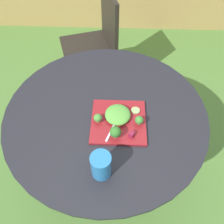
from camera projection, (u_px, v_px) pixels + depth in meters
The scene contains 12 objects.
ground_plane at pixel (108, 171), 1.82m from camera, with size 12.00×12.00×0.00m, color #4C7533.
patio_table at pixel (107, 134), 1.40m from camera, with size 1.06×1.06×0.74m.
patio_chair at pixel (97, 37), 2.01m from camera, with size 0.56×0.56×0.90m.
salad_plate at pixel (118, 121), 1.19m from camera, with size 0.27×0.27×0.01m, color maroon.
drinking_glass at pixel (101, 166), 0.98m from camera, with size 0.09×0.09×0.13m.
fork at pixel (113, 126), 1.15m from camera, with size 0.07×0.15×0.00m.
lettuce_mound at pixel (118, 115), 1.18m from camera, with size 0.13×0.13×0.04m, color #519338.
broccoli_floret_0 at pixel (98, 118), 1.15m from camera, with size 0.04×0.04×0.05m.
broccoli_floret_1 at pixel (139, 120), 1.15m from camera, with size 0.04×0.04×0.05m.
broccoli_floret_2 at pixel (115, 132), 1.09m from camera, with size 0.05×0.05×0.07m.
cucumber_slice_0 at pixel (135, 111), 1.22m from camera, with size 0.04×0.04×0.01m, color #8EB766.
beet_chunk_0 at pixel (132, 134), 1.11m from camera, with size 0.03×0.02×0.03m, color maroon.
Camera 1 is at (0.06, -0.77, 1.71)m, focal length 37.74 mm.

